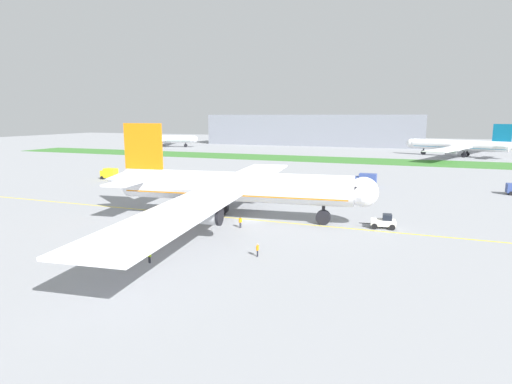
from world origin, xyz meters
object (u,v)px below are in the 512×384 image
object	(u,v)px
ground_crew_marshaller_front	(240,221)
parked_airliner_far_left	(163,139)
service_truck_catering_van	(109,173)
airliner_foreground	(230,187)
parked_airliner_far_centre	(460,146)
ground_crew_wingwalker_starboard	(257,249)
ground_crew_wingwalker_port	(149,255)
pushback_tug	(384,222)
service_truck_baggage_loader	(365,179)

from	to	relation	value
ground_crew_marshaller_front	parked_airliner_far_left	size ratio (longest dim) A/B	0.03
service_truck_catering_van	ground_crew_marshaller_front	bearing A→B (deg)	-33.16
airliner_foreground	parked_airliner_far_centre	world-z (taller)	airliner_foreground
ground_crew_marshaller_front	parked_airliner_far_centre	distance (m)	148.96
ground_crew_wingwalker_starboard	service_truck_catering_van	bearing A→B (deg)	142.35
parked_airliner_far_left	parked_airliner_far_centre	size ratio (longest dim) A/B	0.84
ground_crew_marshaller_front	parked_airliner_far_left	distance (m)	183.53
ground_crew_marshaller_front	ground_crew_wingwalker_starboard	distance (m)	14.17
ground_crew_wingwalker_port	ground_crew_wingwalker_starboard	bearing A→B (deg)	31.36
pushback_tug	service_truck_baggage_loader	xyz separation A→B (m)	(-7.51, 40.44, 0.68)
service_truck_baggage_loader	ground_crew_wingwalker_port	bearing A→B (deg)	-104.43
service_truck_catering_van	parked_airliner_far_centre	bearing A→B (deg)	48.15
airliner_foreground	ground_crew_wingwalker_starboard	size ratio (longest dim) A/B	45.83
service_truck_catering_van	airliner_foreground	bearing A→B (deg)	-31.24
pushback_tug	parked_airliner_far_left	distance (m)	191.04
pushback_tug	ground_crew_wingwalker_starboard	bearing A→B (deg)	-124.48
ground_crew_marshaller_front	ground_crew_wingwalker_starboard	world-z (taller)	ground_crew_marshaller_front
airliner_foreground	parked_airliner_far_centre	distance (m)	145.42
service_truck_baggage_loader	service_truck_catering_van	distance (m)	68.82
pushback_tug	parked_airliner_far_centre	bearing A→B (deg)	81.12
service_truck_baggage_loader	ground_crew_wingwalker_starboard	bearing A→B (deg)	-95.78
ground_crew_wingwalker_port	service_truck_catering_van	xyz separation A→B (m)	(-50.38, 54.27, 0.63)
ground_crew_wingwalker_starboard	service_truck_baggage_loader	size ratio (longest dim) A/B	0.30
ground_crew_marshaller_front	parked_airliner_far_centre	size ratio (longest dim) A/B	0.02
service_truck_baggage_loader	parked_airliner_far_centre	size ratio (longest dim) A/B	0.08
service_truck_catering_van	parked_airliner_far_centre	size ratio (longest dim) A/B	0.07
airliner_foreground	ground_crew_wingwalker_port	world-z (taller)	airliner_foreground
airliner_foreground	ground_crew_wingwalker_port	bearing A→B (deg)	-89.80
pushback_tug	service_truck_baggage_loader	bearing A→B (deg)	100.52
ground_crew_wingwalker_port	ground_crew_marshaller_front	world-z (taller)	ground_crew_marshaller_front
service_truck_baggage_loader	parked_airliner_far_left	world-z (taller)	parked_airliner_far_left
pushback_tug	parked_airliner_far_left	size ratio (longest dim) A/B	0.09
pushback_tug	ground_crew_wingwalker_starboard	world-z (taller)	pushback_tug
ground_crew_wingwalker_port	service_truck_catering_van	size ratio (longest dim) A/B	0.33
ground_crew_wingwalker_starboard	service_truck_baggage_loader	bearing A→B (deg)	84.22
pushback_tug	service_truck_catering_van	distance (m)	80.07
ground_crew_marshaller_front	service_truck_catering_van	world-z (taller)	service_truck_catering_van
ground_crew_wingwalker_port	ground_crew_wingwalker_starboard	world-z (taller)	ground_crew_wingwalker_starboard
ground_crew_wingwalker_starboard	parked_airliner_far_left	bearing A→B (deg)	126.16
ground_crew_marshaller_front	parked_airliner_far_centre	world-z (taller)	parked_airliner_far_centre
service_truck_baggage_loader	service_truck_catering_van	size ratio (longest dim) A/B	1.13
pushback_tug	ground_crew_marshaller_front	size ratio (longest dim) A/B	3.23
ground_crew_marshaller_front	service_truck_baggage_loader	distance (m)	50.00
airliner_foreground	service_truck_baggage_loader	bearing A→B (deg)	68.17
airliner_foreground	ground_crew_wingwalker_port	distance (m)	24.18
service_truck_catering_van	parked_airliner_far_left	size ratio (longest dim) A/B	0.08
service_truck_baggage_loader	parked_airliner_far_left	distance (m)	157.88
airliner_foreground	service_truck_catering_van	distance (m)	58.95
ground_crew_wingwalker_port	parked_airliner_far_centre	size ratio (longest dim) A/B	0.02
airliner_foreground	service_truck_baggage_loader	world-z (taller)	airliner_foreground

